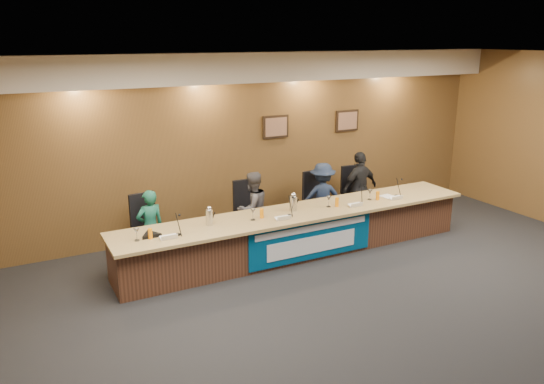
{
  "coord_description": "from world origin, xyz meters",
  "views": [
    {
      "loc": [
        -4.15,
        -4.62,
        3.45
      ],
      "look_at": [
        -0.48,
        2.42,
        1.12
      ],
      "focal_mm": 35.0,
      "sensor_mm": 36.0,
      "label": 1
    }
  ],
  "objects_px": {
    "office_chair_b": "(250,216)",
    "carafe_mid": "(293,204)",
    "dais_body": "(299,233)",
    "panelist_c": "(322,197)",
    "office_chair_c": "(319,204)",
    "carafe_left": "(209,217)",
    "panelist_b": "(253,208)",
    "speakerphone": "(151,235)",
    "panelist_a": "(150,227)",
    "panelist_d": "(360,188)",
    "office_chair_a": "(149,232)",
    "office_chair_d": "(356,198)",
    "banner": "(312,240)"
  },
  "relations": [
    {
      "from": "office_chair_c",
      "to": "speakerphone",
      "type": "relative_size",
      "value": 1.5
    },
    {
      "from": "banner",
      "to": "office_chair_b",
      "type": "xyz_separation_m",
      "value": [
        -0.48,
        1.25,
        0.1
      ]
    },
    {
      "from": "dais_body",
      "to": "speakerphone",
      "type": "distance_m",
      "value": 2.48
    },
    {
      "from": "office_chair_a",
      "to": "carafe_left",
      "type": "relative_size",
      "value": 2.0
    },
    {
      "from": "banner",
      "to": "office_chair_c",
      "type": "distance_m",
      "value": 1.56
    },
    {
      "from": "office_chair_a",
      "to": "office_chair_c",
      "type": "bearing_deg",
      "value": -7.67
    },
    {
      "from": "panelist_b",
      "to": "speakerphone",
      "type": "distance_m",
      "value": 2.12
    },
    {
      "from": "dais_body",
      "to": "office_chair_d",
      "type": "xyz_separation_m",
      "value": [
        1.76,
        0.84,
        0.13
      ]
    },
    {
      "from": "dais_body",
      "to": "panelist_a",
      "type": "height_order",
      "value": "panelist_a"
    },
    {
      "from": "office_chair_b",
      "to": "speakerphone",
      "type": "height_order",
      "value": "speakerphone"
    },
    {
      "from": "panelist_b",
      "to": "office_chair_b",
      "type": "height_order",
      "value": "panelist_b"
    },
    {
      "from": "panelist_d",
      "to": "office_chair_a",
      "type": "relative_size",
      "value": 2.92
    },
    {
      "from": "banner",
      "to": "office_chair_c",
      "type": "relative_size",
      "value": 4.58
    },
    {
      "from": "panelist_c",
      "to": "office_chair_c",
      "type": "height_order",
      "value": "panelist_c"
    },
    {
      "from": "office_chair_b",
      "to": "carafe_mid",
      "type": "distance_m",
      "value": 0.98
    },
    {
      "from": "carafe_left",
      "to": "carafe_mid",
      "type": "bearing_deg",
      "value": 0.91
    },
    {
      "from": "panelist_b",
      "to": "carafe_mid",
      "type": "bearing_deg",
      "value": 103.77
    },
    {
      "from": "panelist_d",
      "to": "office_chair_c",
      "type": "xyz_separation_m",
      "value": [
        -0.83,
        0.1,
        -0.22
      ]
    },
    {
      "from": "office_chair_a",
      "to": "office_chair_c",
      "type": "xyz_separation_m",
      "value": [
        3.17,
        0.0,
        0.0
      ]
    },
    {
      "from": "banner",
      "to": "carafe_left",
      "type": "relative_size",
      "value": 9.15
    },
    {
      "from": "panelist_b",
      "to": "office_chair_c",
      "type": "xyz_separation_m",
      "value": [
        1.41,
        0.1,
        -0.16
      ]
    },
    {
      "from": "dais_body",
      "to": "speakerphone",
      "type": "bearing_deg",
      "value": -178.75
    },
    {
      "from": "panelist_a",
      "to": "office_chair_a",
      "type": "height_order",
      "value": "panelist_a"
    },
    {
      "from": "panelist_b",
      "to": "speakerphone",
      "type": "xyz_separation_m",
      "value": [
        -1.96,
        -0.79,
        0.14
      ]
    },
    {
      "from": "carafe_left",
      "to": "carafe_mid",
      "type": "height_order",
      "value": "carafe_left"
    },
    {
      "from": "carafe_mid",
      "to": "office_chair_c",
      "type": "bearing_deg",
      "value": 38.45
    },
    {
      "from": "dais_body",
      "to": "office_chair_a",
      "type": "height_order",
      "value": "dais_body"
    },
    {
      "from": "dais_body",
      "to": "office_chair_b",
      "type": "distance_m",
      "value": 0.98
    },
    {
      "from": "office_chair_d",
      "to": "carafe_mid",
      "type": "distance_m",
      "value": 2.05
    },
    {
      "from": "banner",
      "to": "carafe_mid",
      "type": "distance_m",
      "value": 0.67
    },
    {
      "from": "panelist_d",
      "to": "office_chair_d",
      "type": "height_order",
      "value": "panelist_d"
    },
    {
      "from": "panelist_b",
      "to": "office_chair_a",
      "type": "height_order",
      "value": "panelist_b"
    },
    {
      "from": "dais_body",
      "to": "panelist_d",
      "type": "bearing_deg",
      "value": 22.79
    },
    {
      "from": "panelist_d",
      "to": "office_chair_b",
      "type": "height_order",
      "value": "panelist_d"
    },
    {
      "from": "office_chair_c",
      "to": "office_chair_d",
      "type": "distance_m",
      "value": 0.83
    },
    {
      "from": "panelist_d",
      "to": "office_chair_c",
      "type": "relative_size",
      "value": 2.92
    },
    {
      "from": "panelist_c",
      "to": "speakerphone",
      "type": "relative_size",
      "value": 3.99
    },
    {
      "from": "panelist_a",
      "to": "panelist_d",
      "type": "distance_m",
      "value": 4.0
    },
    {
      "from": "panelist_b",
      "to": "speakerphone",
      "type": "bearing_deg",
      "value": 6.7
    },
    {
      "from": "panelist_c",
      "to": "office_chair_a",
      "type": "height_order",
      "value": "panelist_c"
    },
    {
      "from": "panelist_b",
      "to": "office_chair_b",
      "type": "bearing_deg",
      "value": -105.27
    },
    {
      "from": "panelist_a",
      "to": "panelist_d",
      "type": "bearing_deg",
      "value": 172.26
    },
    {
      "from": "panelist_b",
      "to": "panelist_c",
      "type": "distance_m",
      "value": 1.41
    },
    {
      "from": "office_chair_d",
      "to": "dais_body",
      "type": "bearing_deg",
      "value": -148.72
    },
    {
      "from": "panelist_d",
      "to": "banner",
      "type": "bearing_deg",
      "value": 24.87
    },
    {
      "from": "panelist_d",
      "to": "carafe_left",
      "type": "bearing_deg",
      "value": 4.05
    },
    {
      "from": "panelist_a",
      "to": "office_chair_b",
      "type": "relative_size",
      "value": 2.5
    },
    {
      "from": "panelist_c",
      "to": "office_chair_d",
      "type": "xyz_separation_m",
      "value": [
        0.83,
        0.1,
        -0.16
      ]
    },
    {
      "from": "panelist_b",
      "to": "office_chair_a",
      "type": "distance_m",
      "value": 1.77
    },
    {
      "from": "dais_body",
      "to": "panelist_c",
      "type": "height_order",
      "value": "panelist_c"
    }
  ]
}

